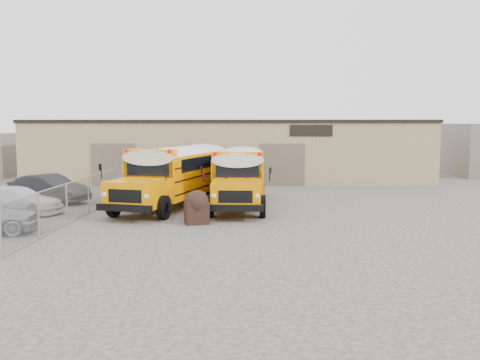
{
  "coord_description": "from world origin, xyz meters",
  "views": [
    {
      "loc": [
        2.27,
        -22.65,
        4.34
      ],
      "look_at": [
        1.4,
        3.58,
        1.6
      ],
      "focal_mm": 40.0,
      "sensor_mm": 36.0,
      "label": 1
    }
  ],
  "objects_px": {
    "school_bus_right": "(243,164)",
    "tarp_bundle": "(197,207)",
    "car_dark": "(49,188)",
    "school_bus_left": "(214,162)",
    "car_white": "(18,200)"
  },
  "relations": [
    {
      "from": "car_white",
      "to": "car_dark",
      "type": "bearing_deg",
      "value": 10.73
    },
    {
      "from": "school_bus_left",
      "to": "school_bus_right",
      "type": "bearing_deg",
      "value": 3.7
    },
    {
      "from": "car_dark",
      "to": "school_bus_left",
      "type": "bearing_deg",
      "value": -32.3
    },
    {
      "from": "tarp_bundle",
      "to": "car_dark",
      "type": "relative_size",
      "value": 0.31
    },
    {
      "from": "car_white",
      "to": "school_bus_left",
      "type": "bearing_deg",
      "value": -30.68
    },
    {
      "from": "school_bus_right",
      "to": "car_white",
      "type": "bearing_deg",
      "value": -137.24
    },
    {
      "from": "school_bus_right",
      "to": "tarp_bundle",
      "type": "relative_size",
      "value": 7.01
    },
    {
      "from": "school_bus_right",
      "to": "car_dark",
      "type": "distance_m",
      "value": 12.31
    },
    {
      "from": "school_bus_left",
      "to": "tarp_bundle",
      "type": "relative_size",
      "value": 7.57
    },
    {
      "from": "car_dark",
      "to": "tarp_bundle",
      "type": "bearing_deg",
      "value": -100.9
    },
    {
      "from": "school_bus_left",
      "to": "tarp_bundle",
      "type": "distance_m",
      "value": 12.12
    },
    {
      "from": "school_bus_right",
      "to": "tarp_bundle",
      "type": "height_order",
      "value": "school_bus_right"
    },
    {
      "from": "tarp_bundle",
      "to": "car_dark",
      "type": "xyz_separation_m",
      "value": [
        -8.96,
        6.13,
        0.02
      ]
    },
    {
      "from": "school_bus_left",
      "to": "car_dark",
      "type": "bearing_deg",
      "value": -145.79
    },
    {
      "from": "tarp_bundle",
      "to": "car_white",
      "type": "distance_m",
      "value": 9.29
    }
  ]
}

